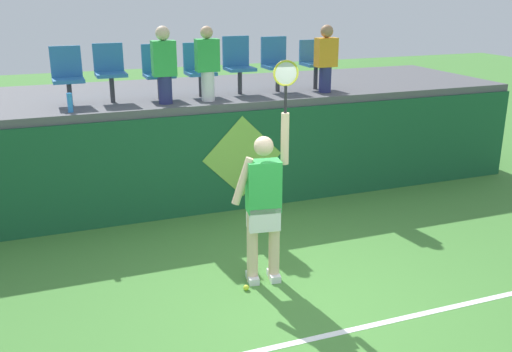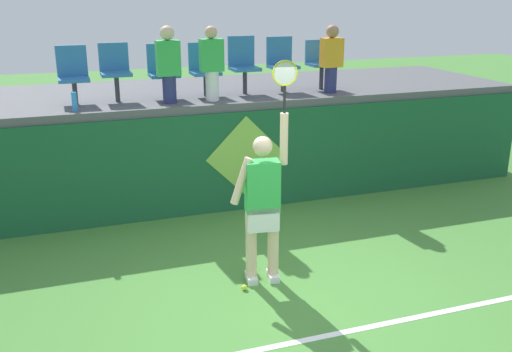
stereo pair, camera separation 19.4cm
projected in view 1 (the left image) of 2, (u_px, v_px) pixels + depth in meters
The scene contains 18 objects.
ground_plane at pixel (296, 303), 6.36m from camera, with size 40.00×40.00×0.00m, color #478438.
court_back_wall at pixel (215, 163), 8.78m from camera, with size 10.92×0.20×1.55m, color #195633.
spectator_platform at pixel (190, 93), 9.75m from camera, with size 10.92×2.87×0.12m, color #56565B.
court_baseline_stripe at pixel (324, 336), 5.75m from camera, with size 9.82×0.08×0.01m, color white.
tennis_player at pixel (264, 202), 6.57m from camera, with size 0.75×0.31×2.57m.
tennis_ball at pixel (246, 288), 6.62m from camera, with size 0.07×0.07×0.07m, color #D1E533.
water_bottle at pixel (70, 103), 7.93m from camera, with size 0.07×0.07×0.27m, color #338CE5.
stadium_chair_0 at pixel (67, 74), 8.41m from camera, with size 0.44×0.42×0.83m.
stadium_chair_1 at pixel (110, 69), 8.60m from camera, with size 0.44×0.42×0.85m.
stadium_chair_2 at pixel (158, 69), 8.85m from camera, with size 0.44×0.42×0.82m.
stadium_chair_3 at pixel (199, 67), 9.07m from camera, with size 0.44×0.42×0.82m.
stadium_chair_4 at pixel (238, 62), 9.28m from camera, with size 0.44×0.42×0.90m.
stadium_chair_5 at pixel (276, 61), 9.50m from camera, with size 0.44×0.42×0.87m.
stadium_chair_6 at pixel (314, 61), 9.73m from camera, with size 0.44×0.42×0.80m.
spectator_0 at pixel (326, 57), 9.33m from camera, with size 0.34×0.21×1.08m.
spectator_1 at pixel (164, 63), 8.39m from camera, with size 0.34×0.21×1.12m.
spectator_2 at pixel (207, 62), 8.61m from camera, with size 0.34×0.20×1.10m.
wall_signage_mount at pixel (243, 209), 9.06m from camera, with size 1.27×0.01×1.49m.
Camera 1 is at (-2.40, -5.10, 3.30)m, focal length 40.64 mm.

